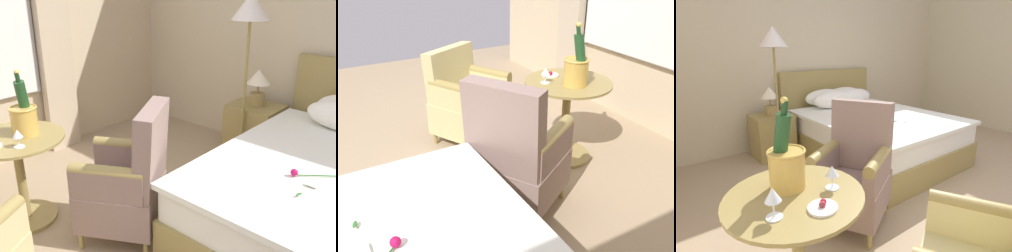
% 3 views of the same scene
% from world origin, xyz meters
% --- Properties ---
extents(nightstand, '(0.53, 0.44, 0.58)m').
position_xyz_m(nightstand, '(-0.96, 2.30, 0.29)').
color(nightstand, olive).
rests_on(nightstand, ground).
extents(bedside_lamp, '(0.23, 0.23, 0.37)m').
position_xyz_m(bedside_lamp, '(-0.96, 2.30, 0.81)').
color(bedside_lamp, olive).
rests_on(bedside_lamp, nightstand).
extents(floor_lamp_brass, '(0.34, 0.34, 1.68)m').
position_xyz_m(floor_lamp_brass, '(-0.96, 2.05, 1.42)').
color(floor_lamp_brass, olive).
rests_on(floor_lamp_brass, ground).
extents(side_table_round, '(0.71, 0.71, 0.70)m').
position_xyz_m(side_table_round, '(-1.72, 0.11, 0.41)').
color(side_table_round, olive).
rests_on(side_table_round, ground).
extents(champagne_bucket, '(0.20, 0.20, 0.49)m').
position_xyz_m(champagne_bucket, '(-1.71, 0.20, 0.85)').
color(champagne_bucket, gold).
rests_on(champagne_bucket, side_table_round).
extents(wine_glass_near_edge, '(0.07, 0.07, 0.13)m').
position_xyz_m(wine_glass_near_edge, '(-1.53, 0.05, 0.79)').
color(wine_glass_near_edge, white).
rests_on(wine_glass_near_edge, side_table_round).
extents(armchair_by_window, '(0.77, 0.75, 1.01)m').
position_xyz_m(armchair_by_window, '(-0.97, 0.53, 0.43)').
color(armchair_by_window, olive).
rests_on(armchair_by_window, ground).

